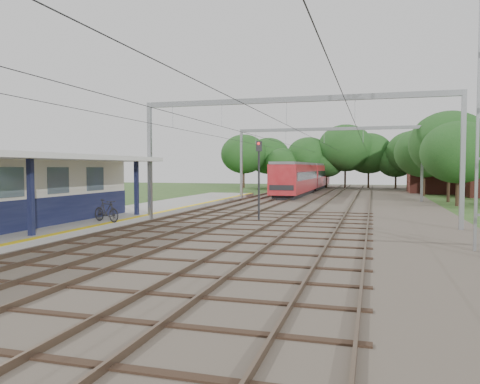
% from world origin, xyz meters
% --- Properties ---
extents(ground, '(160.00, 160.00, 0.00)m').
position_xyz_m(ground, '(0.00, 0.00, 0.00)').
color(ground, '#2D4C1E').
rests_on(ground, ground).
extents(ballast_bed, '(18.00, 90.00, 0.10)m').
position_xyz_m(ballast_bed, '(4.00, 30.00, 0.05)').
color(ballast_bed, '#473D33').
rests_on(ballast_bed, ground).
extents(platform, '(5.00, 52.00, 0.35)m').
position_xyz_m(platform, '(-7.50, 14.00, 0.17)').
color(platform, gray).
rests_on(platform, ground).
extents(yellow_stripe, '(0.45, 52.00, 0.01)m').
position_xyz_m(yellow_stripe, '(-5.25, 14.00, 0.35)').
color(yellow_stripe, yellow).
rests_on(yellow_stripe, platform).
extents(rail_tracks, '(11.80, 88.00, 0.15)m').
position_xyz_m(rail_tracks, '(1.50, 30.00, 0.18)').
color(rail_tracks, brown).
rests_on(rail_tracks, ballast_bed).
extents(catenary_system, '(17.22, 88.00, 7.00)m').
position_xyz_m(catenary_system, '(3.39, 25.28, 5.51)').
color(catenary_system, gray).
rests_on(catenary_system, ground).
extents(tree_band, '(31.72, 30.88, 8.82)m').
position_xyz_m(tree_band, '(3.84, 57.12, 4.92)').
color(tree_band, '#382619').
rests_on(tree_band, ground).
extents(house_far, '(8.00, 6.12, 8.66)m').
position_xyz_m(house_far, '(16.00, 52.00, 3.23)').
color(house_far, brown).
rests_on(house_far, ground).
extents(bicycle, '(2.01, 1.19, 1.17)m').
position_xyz_m(bicycle, '(-5.60, 11.20, 0.93)').
color(bicycle, black).
rests_on(bicycle, platform).
extents(train, '(2.77, 34.53, 3.65)m').
position_xyz_m(train, '(-0.50, 50.16, 2.04)').
color(train, black).
rests_on(train, ballast_bed).
extents(signal_post, '(0.37, 0.33, 4.72)m').
position_xyz_m(signal_post, '(1.35, 16.26, 3.06)').
color(signal_post, black).
rests_on(signal_post, ground).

